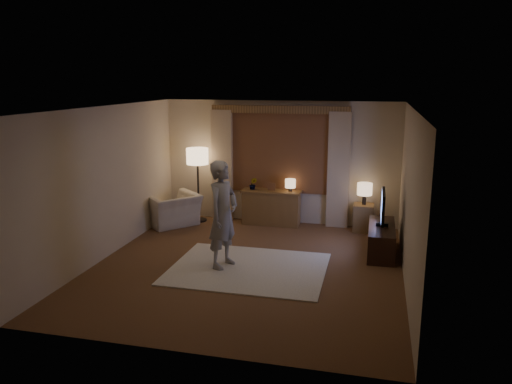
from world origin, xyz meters
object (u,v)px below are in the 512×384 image
(person, at_px, (223,214))
(tv_stand, at_px, (381,239))
(side_table, at_px, (363,218))
(sideboard, at_px, (271,208))
(armchair, at_px, (172,210))

(person, bearing_deg, tv_stand, -45.62)
(side_table, distance_m, person, 3.42)
(side_table, bearing_deg, sideboard, 178.51)
(sideboard, relative_size, armchair, 1.17)
(sideboard, bearing_deg, armchair, -164.79)
(sideboard, xyz_separation_m, side_table, (1.92, -0.05, -0.07))
(armchair, bearing_deg, person, 81.78)
(armchair, bearing_deg, tv_stand, 121.23)
(armchair, relative_size, person, 0.58)
(armchair, xyz_separation_m, side_table, (3.95, 0.50, -0.05))
(tv_stand, relative_size, person, 0.80)
(armchair, relative_size, side_table, 1.83)
(person, bearing_deg, sideboard, 11.35)
(armchair, bearing_deg, side_table, 138.28)
(sideboard, height_order, person, person)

